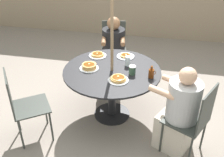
{
  "coord_description": "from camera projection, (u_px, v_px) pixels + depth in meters",
  "views": [
    {
      "loc": [
        0.59,
        -2.92,
        2.43
      ],
      "look_at": [
        0.0,
        0.0,
        0.61
      ],
      "focal_mm": 42.0,
      "sensor_mm": 36.0,
      "label": 1
    }
  ],
  "objects": [
    {
      "name": "drinking_glass_a",
      "position": [
        128.0,
        61.0,
        3.5
      ],
      "size": [
        0.07,
        0.07,
        0.13
      ],
      "primitive_type": "cylinder",
      "color": "silver",
      "rests_on": "patio_table"
    },
    {
      "name": "diner_east",
      "position": [
        179.0,
        114.0,
        3.01
      ],
      "size": [
        0.6,
        0.54,
        1.13
      ],
      "rotation": [
        0.0,
        0.0,
        1.08
      ],
      "color": "beige",
      "rests_on": "ground"
    },
    {
      "name": "pancake_plate_c",
      "position": [
        89.0,
        67.0,
        3.44
      ],
      "size": [
        0.25,
        0.25,
        0.08
      ],
      "color": "white",
      "rests_on": "patio_table"
    },
    {
      "name": "coffee_cup",
      "position": [
        132.0,
        70.0,
        3.31
      ],
      "size": [
        0.09,
        0.09,
        0.11
      ],
      "color": "#33513D",
      "rests_on": "patio_table"
    },
    {
      "name": "umbrella_pole",
      "position": [
        112.0,
        43.0,
        3.23
      ],
      "size": [
        0.04,
        0.04,
        2.23
      ],
      "primitive_type": "cylinder",
      "color": "#846B4C",
      "rests_on": "ground"
    },
    {
      "name": "patio_chair_north",
      "position": [
        22.0,
        103.0,
        3.12
      ],
      "size": [
        0.59,
        0.59,
        0.96
      ],
      "rotation": [
        0.0,
        0.0,
        -0.96
      ],
      "color": "#333833",
      "rests_on": "ground"
    },
    {
      "name": "ground_plane",
      "position": [
        112.0,
        114.0,
        3.81
      ],
      "size": [
        12.0,
        12.0,
        0.0
      ],
      "primitive_type": "plane",
      "color": "gray"
    },
    {
      "name": "patio_table",
      "position": [
        112.0,
        78.0,
        3.49
      ],
      "size": [
        1.28,
        1.28,
        0.74
      ],
      "color": "black",
      "rests_on": "ground"
    },
    {
      "name": "patio_chair_south",
      "position": [
        114.0,
        46.0,
        4.53
      ],
      "size": [
        0.49,
        0.49,
        0.96
      ],
      "rotation": [
        0.0,
        0.0,
        -2.97
      ],
      "color": "#333833",
      "rests_on": "ground"
    },
    {
      "name": "patio_chair_east",
      "position": [
        194.0,
        118.0,
        2.89
      ],
      "size": [
        0.58,
        0.58,
        0.96
      ],
      "rotation": [
        0.0,
        0.0,
        1.08
      ],
      "color": "#333833",
      "rests_on": "ground"
    },
    {
      "name": "diner_south",
      "position": [
        113.0,
        53.0,
        4.4
      ],
      "size": [
        0.44,
        0.54,
        1.11
      ],
      "rotation": [
        0.0,
        0.0,
        -2.97
      ],
      "color": "#3D3D42",
      "rests_on": "ground"
    },
    {
      "name": "pancake_plate_d",
      "position": [
        126.0,
        56.0,
        3.74
      ],
      "size": [
        0.25,
        0.25,
        0.04
      ],
      "color": "white",
      "rests_on": "patio_table"
    },
    {
      "name": "syrup_bottle",
      "position": [
        151.0,
        73.0,
        3.23
      ],
      "size": [
        0.09,
        0.07,
        0.16
      ],
      "color": "#602D0F",
      "rests_on": "patio_table"
    },
    {
      "name": "pancake_plate_a",
      "position": [
        98.0,
        55.0,
        3.77
      ],
      "size": [
        0.25,
        0.25,
        0.05
      ],
      "color": "white",
      "rests_on": "patio_table"
    },
    {
      "name": "pancake_plate_b",
      "position": [
        118.0,
        79.0,
        3.19
      ],
      "size": [
        0.25,
        0.25,
        0.06
      ],
      "color": "white",
      "rests_on": "patio_table"
    }
  ]
}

